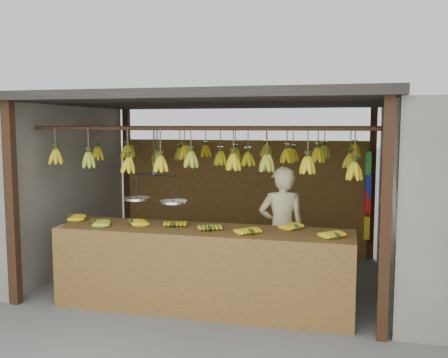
# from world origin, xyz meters

# --- Properties ---
(ground) EXTENTS (80.00, 80.00, 0.00)m
(ground) POSITION_xyz_m (0.00, 0.00, 0.00)
(ground) COLOR #5B5B57
(stall) EXTENTS (4.30, 3.30, 2.40)m
(stall) POSITION_xyz_m (0.00, 0.33, 1.97)
(stall) COLOR black
(stall) RESTS_ON ground
(counter) EXTENTS (3.47, 0.75, 0.96)m
(counter) POSITION_xyz_m (0.11, -1.23, 0.70)
(counter) COLOR brown
(counter) RESTS_ON ground
(hanging_bananas) EXTENTS (3.62, 2.23, 0.39)m
(hanging_bananas) POSITION_xyz_m (-0.00, -0.01, 1.62)
(hanging_bananas) COLOR gold
(hanging_bananas) RESTS_ON ground
(balance_scale) EXTENTS (0.80, 0.42, 0.84)m
(balance_scale) POSITION_xyz_m (-0.49, -1.00, 1.22)
(balance_scale) COLOR black
(balance_scale) RESTS_ON ground
(vendor) EXTENTS (0.65, 0.52, 1.54)m
(vendor) POSITION_xyz_m (0.88, -0.33, 0.77)
(vendor) COLOR beige
(vendor) RESTS_ON ground
(bag_bundles) EXTENTS (0.08, 0.26, 1.30)m
(bag_bundles) POSITION_xyz_m (1.94, 1.35, 1.01)
(bag_bundles) COLOR #199926
(bag_bundles) RESTS_ON ground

